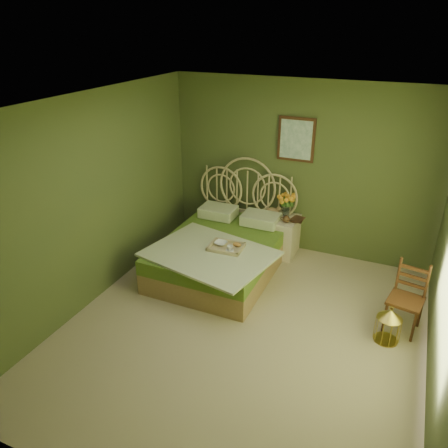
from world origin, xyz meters
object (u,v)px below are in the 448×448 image
at_px(bed, 222,250).
at_px(chair, 407,293).
at_px(nightstand, 280,231).
at_px(birdcage, 388,326).

relative_size(bed, chair, 2.69).
bearing_deg(nightstand, bed, -126.89).
xyz_separation_m(bed, birdcage, (2.35, -0.69, -0.10)).
relative_size(nightstand, chair, 1.21).
relative_size(chair, birdcage, 2.03).
bearing_deg(birdcage, nightstand, 139.22).
relative_size(bed, birdcage, 5.47).
bearing_deg(bed, nightstand, 53.11).
distance_m(chair, birdcage, 0.46).
distance_m(bed, birdcage, 2.45).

